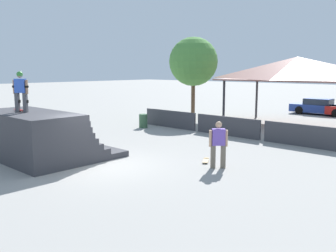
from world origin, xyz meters
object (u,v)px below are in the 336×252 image
Objects in this scene: bystander_walking at (218,142)px; skateboard_on_ground at (206,160)px; parked_car_blue at (319,107)px; tree_beside_pavilion at (193,62)px; trash_bin at (143,121)px; skater_on_deck at (21,89)px; skateboard_on_deck at (19,110)px.

bystander_walking is 1.35m from skateboard_on_ground.
bystander_walking is 19.25m from parked_car_blue.
trash_bin is (0.52, -5.49, -3.70)m from tree_beside_pavilion.
parked_car_blue reaches higher than trash_bin.
skater_on_deck is at bearing -13.20° from bystander_walking.
parked_car_blue is at bearing -24.62° from skateboard_on_ground.
tree_beside_pavilion is at bearing -126.69° from parked_car_blue.
skater_on_deck is 0.36× the size of parked_car_blue.
bystander_walking is (6.84, 4.20, -1.01)m from skateboard_on_deck.
skater_on_deck is 0.93× the size of bystander_walking.
parked_car_blue is at bearing 90.66° from skateboard_on_deck.
parked_car_blue is (2.76, 23.19, -2.25)m from skater_on_deck.
skateboard_on_deck is 14.75m from tree_beside_pavilion.
skateboard_on_deck is at bearing -100.73° from parked_car_blue.
trash_bin is (-2.16, 8.86, -1.56)m from skateboard_on_deck.
bystander_walking is 2.05× the size of trash_bin.
skateboard_on_deck is 23.35m from parked_car_blue.
skateboard_on_deck reaches higher than trash_bin.
skateboard_on_deck reaches higher than bystander_walking.
skateboard_on_ground is at bearing -27.49° from trash_bin.
parked_car_blue is at bearing 56.20° from tree_beside_pavilion.
skateboard_on_ground is (-0.90, 0.44, -0.91)m from bystander_walking.
skateboard_on_ground is (5.53, 4.74, -2.79)m from skater_on_deck.
tree_beside_pavilion is (-2.68, 14.35, 2.14)m from skateboard_on_deck.
trash_bin is at bearing -74.38° from bystander_walking.
skateboard_on_deck is 0.50× the size of bystander_walking.
tree_beside_pavilion reaches higher than skateboard_on_deck.
tree_beside_pavilion is (-8.62, 9.70, 4.06)m from skateboard_on_ground.
bystander_walking is 0.39× the size of parked_car_blue.
skateboard_on_deck reaches higher than skateboard_on_ground.
skateboard_on_deck is 0.15× the size of tree_beside_pavilion.
skateboard_on_ground is (5.94, 4.65, -1.92)m from skateboard_on_deck.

